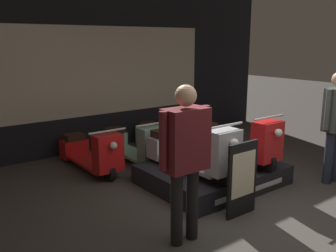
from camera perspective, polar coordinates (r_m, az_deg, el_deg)
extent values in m
plane|color=#423D38|center=(4.77, 15.47, -14.09)|extent=(30.00, 30.00, 0.00)
cube|color=black|center=(7.52, -9.79, 8.70)|extent=(8.41, 0.08, 3.20)
cube|color=beige|center=(7.48, -9.62, 8.30)|extent=(4.63, 0.01, 1.70)
cube|color=black|center=(5.78, 6.71, -7.28)|extent=(1.94, 1.53, 0.29)
cube|color=silver|center=(5.30, 12.52, -9.59)|extent=(1.36, 0.01, 0.07)
cylinder|color=black|center=(4.94, 8.53, -7.36)|extent=(0.09, 0.28, 0.28)
cylinder|color=black|center=(5.91, -0.81, -3.82)|extent=(0.09, 0.28, 0.28)
cube|color=#BCBCC1|center=(5.41, 3.43, -5.56)|extent=(0.41, 1.26, 0.05)
cube|color=#BCBCC1|center=(4.86, 8.47, -3.95)|extent=(0.43, 0.25, 0.58)
cube|color=#BCBCC1|center=(5.87, -0.69, -3.19)|extent=(0.45, 0.30, 0.33)
cube|color=black|center=(5.81, -0.65, -1.15)|extent=(0.33, 0.27, 0.11)
cylinder|color=silver|center=(4.77, 8.67, 0.04)|extent=(0.62, 0.03, 0.03)
sphere|color=white|center=(4.70, 10.11, -2.56)|extent=(0.11, 0.11, 0.11)
cylinder|color=black|center=(5.57, 14.86, -5.31)|extent=(0.09, 0.28, 0.28)
cylinder|color=black|center=(6.44, 5.46, -2.46)|extent=(0.09, 0.28, 0.28)
cube|color=red|center=(5.99, 9.81, -3.90)|extent=(0.41, 1.26, 0.05)
cube|color=red|center=(5.50, 14.87, -2.27)|extent=(0.43, 0.25, 0.58)
cube|color=red|center=(6.41, 5.60, -1.87)|extent=(0.45, 0.30, 0.33)
cube|color=black|center=(6.35, 5.69, 0.00)|extent=(0.33, 0.27, 0.11)
cylinder|color=silver|center=(5.42, 15.14, 1.27)|extent=(0.62, 0.03, 0.03)
sphere|color=white|center=(5.35, 16.49, -0.99)|extent=(0.11, 0.11, 0.11)
cylinder|color=black|center=(5.89, -8.92, -6.95)|extent=(0.09, 0.28, 0.28)
cylinder|color=black|center=(7.05, -14.13, -3.85)|extent=(0.09, 0.28, 0.28)
cube|color=red|center=(6.47, -11.76, -5.36)|extent=(0.41, 1.26, 0.05)
cube|color=red|center=(5.81, -9.12, -4.09)|extent=(0.43, 0.25, 0.58)
cube|color=red|center=(7.01, -14.09, -3.32)|extent=(0.45, 0.30, 0.33)
cube|color=black|center=(6.95, -14.16, -1.62)|extent=(0.33, 0.27, 0.11)
cylinder|color=silver|center=(5.72, -9.21, -0.77)|extent=(0.62, 0.03, 0.03)
sphere|color=white|center=(5.62, -8.30, -2.96)|extent=(0.11, 0.11, 0.11)
cylinder|color=black|center=(6.29, -2.35, -5.51)|extent=(0.09, 0.28, 0.28)
cylinder|color=black|center=(7.39, -8.32, -2.83)|extent=(0.09, 0.28, 0.28)
cube|color=#8EC6AD|center=(6.83, -5.58, -4.15)|extent=(0.41, 1.26, 0.05)
cube|color=#8EC6AD|center=(6.22, -2.49, -2.82)|extent=(0.43, 0.25, 0.58)
cube|color=#8EC6AD|center=(7.35, -8.26, -2.32)|extent=(0.45, 0.30, 0.33)
cube|color=black|center=(7.29, -8.28, -0.69)|extent=(0.33, 0.27, 0.11)
cylinder|color=silver|center=(6.13, -2.48, 0.30)|extent=(0.62, 0.03, 0.03)
sphere|color=white|center=(6.03, -1.53, -1.72)|extent=(0.11, 0.11, 0.11)
cylinder|color=black|center=(6.76, 3.33, -4.19)|extent=(0.09, 0.28, 0.28)
cylinder|color=black|center=(7.80, -3.08, -1.87)|extent=(0.09, 0.28, 0.28)
cube|color=#BCBCC1|center=(7.27, -0.10, -3.04)|extent=(0.41, 1.26, 0.05)
cube|color=#BCBCC1|center=(6.70, 3.25, -1.68)|extent=(0.43, 0.25, 0.58)
cube|color=#BCBCC1|center=(7.76, -3.00, -1.38)|extent=(0.45, 0.30, 0.33)
cube|color=black|center=(7.70, -2.98, 0.16)|extent=(0.33, 0.27, 0.11)
cylinder|color=silver|center=(6.61, 3.33, 1.23)|extent=(0.62, 0.03, 0.03)
sphere|color=white|center=(6.53, 4.30, -0.62)|extent=(0.11, 0.11, 0.11)
cylinder|color=black|center=(4.01, 1.34, -12.46)|extent=(0.13, 0.13, 0.82)
cylinder|color=black|center=(4.14, 3.72, -11.67)|extent=(0.13, 0.13, 0.82)
cube|color=#5B191E|center=(3.82, 2.66, -2.06)|extent=(0.48, 0.27, 0.65)
cylinder|color=#5B191E|center=(3.65, -0.70, -2.35)|extent=(0.08, 0.08, 0.60)
cylinder|color=#5B191E|center=(3.99, 5.73, -1.07)|extent=(0.08, 0.08, 0.60)
sphere|color=tan|center=(3.73, 2.73, 4.64)|extent=(0.22, 0.22, 0.22)
cylinder|color=#232838|center=(6.15, 23.26, -4.44)|extent=(0.13, 0.13, 0.81)
cylinder|color=#232838|center=(6.30, 24.09, -4.11)|extent=(0.13, 0.13, 0.81)
cylinder|color=#474C47|center=(5.85, 23.17, 2.31)|extent=(0.08, 0.08, 0.59)
cube|color=black|center=(4.70, 11.22, -7.99)|extent=(0.49, 0.04, 0.94)
cube|color=beige|center=(4.66, 11.45, -7.25)|extent=(0.40, 0.01, 0.56)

